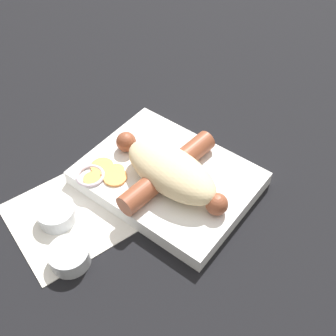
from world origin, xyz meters
TOP-DOWN VIEW (x-y plane):
  - ground_plane at (0.00, 0.00)m, footprint 3.00×3.00m
  - food_tray at (0.00, 0.00)m, footprint 0.23×0.18m
  - bread_roll at (0.01, -0.01)m, footprint 0.15×0.08m
  - sausage at (0.01, -0.01)m, footprint 0.20×0.17m
  - pickled_veggies at (-0.07, -0.06)m, footprint 0.07×0.06m
  - napkin at (-0.07, -0.13)m, footprint 0.18×0.18m
  - condiment_cup_near at (-0.08, -0.14)m, footprint 0.05×0.05m
  - condiment_cup_far at (-0.02, -0.17)m, footprint 0.05×0.05m

SIDE VIEW (x-z plane):
  - ground_plane at x=0.00m, z-range 0.00..0.00m
  - napkin at x=-0.07m, z-range 0.00..0.00m
  - condiment_cup_near at x=-0.08m, z-range 0.00..0.02m
  - condiment_cup_far at x=-0.02m, z-range 0.00..0.02m
  - food_tray at x=0.00m, z-range 0.00..0.02m
  - pickled_veggies at x=-0.07m, z-range 0.02..0.03m
  - sausage at x=0.01m, z-range 0.02..0.05m
  - bread_roll at x=0.01m, z-range 0.02..0.07m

